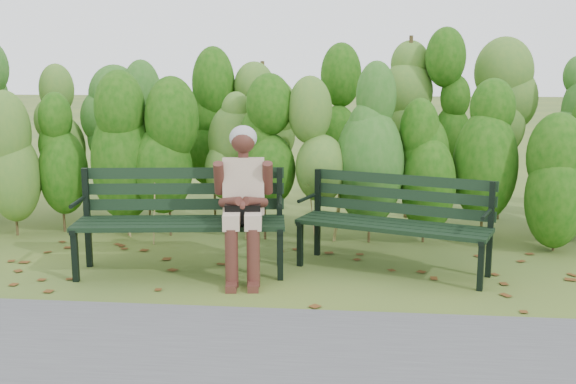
# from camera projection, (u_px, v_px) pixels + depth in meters

# --- Properties ---
(ground) EXTENTS (80.00, 80.00, 0.00)m
(ground) POSITION_uv_depth(u_px,v_px,m) (284.00, 275.00, 6.47)
(ground) COLOR #3C5325
(footpath) EXTENTS (60.00, 2.50, 0.01)m
(footpath) POSITION_uv_depth(u_px,v_px,m) (248.00, 379.00, 4.31)
(footpath) COLOR #474749
(footpath) RESTS_ON ground
(hedge_band) EXTENTS (11.04, 1.67, 2.42)m
(hedge_band) POSITION_uv_depth(u_px,v_px,m) (301.00, 127.00, 8.06)
(hedge_band) COLOR #47381E
(hedge_band) RESTS_ON ground
(leaf_litter) EXTENTS (5.96, 2.08, 0.01)m
(leaf_litter) POSITION_uv_depth(u_px,v_px,m) (310.00, 282.00, 6.25)
(leaf_litter) COLOR #5B3515
(leaf_litter) RESTS_ON ground
(bench_left) EXTENTS (2.06, 0.89, 1.00)m
(bench_left) POSITION_uv_depth(u_px,v_px,m) (182.00, 212.00, 6.54)
(bench_left) COLOR black
(bench_left) RESTS_ON ground
(bench_right) EXTENTS (1.94, 1.19, 0.93)m
(bench_right) POSITION_uv_depth(u_px,v_px,m) (396.00, 215.00, 6.58)
(bench_right) COLOR black
(bench_right) RESTS_ON ground
(seated_woman) EXTENTS (0.58, 0.85, 1.43)m
(seated_woman) POSITION_uv_depth(u_px,v_px,m) (243.00, 193.00, 6.31)
(seated_woman) COLOR #C5AE96
(seated_woman) RESTS_ON ground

